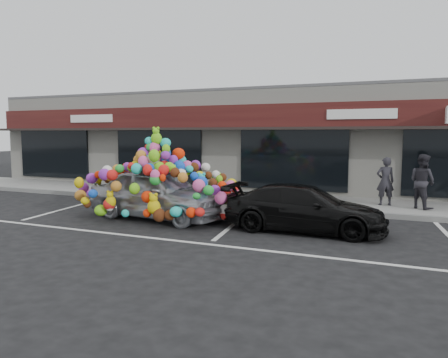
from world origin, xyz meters
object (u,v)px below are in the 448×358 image
at_px(pedestrian_a, 385,181).
at_px(pedestrian_b, 422,181).
at_px(toy_car, 158,188).
at_px(black_sedan, 304,208).

distance_m(pedestrian_a, pedestrian_b, 1.11).
relative_size(toy_car, black_sedan, 1.19).
distance_m(black_sedan, pedestrian_a, 4.46).
relative_size(black_sedan, pedestrian_a, 2.60).
distance_m(black_sedan, pedestrian_b, 4.79).
relative_size(toy_car, pedestrian_a, 3.08).
bearing_deg(pedestrian_a, black_sedan, 48.97).
bearing_deg(toy_car, black_sedan, -81.80).
xyz_separation_m(toy_car, pedestrian_a, (5.95, 4.16, 0.02)).
bearing_deg(black_sedan, toy_car, 89.73).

